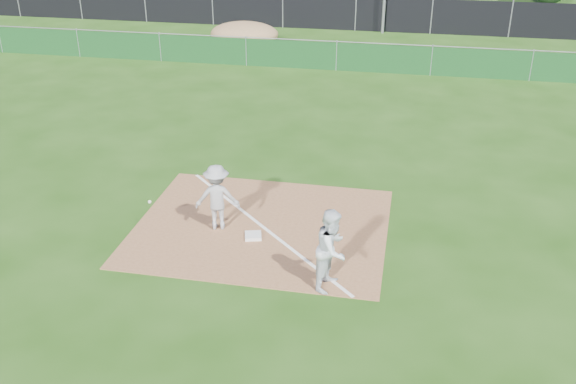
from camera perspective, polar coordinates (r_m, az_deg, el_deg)
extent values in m
plane|color=#1C410E|center=(23.62, 2.72, 7.53)|extent=(90.00, 90.00, 0.00)
cube|color=brown|center=(15.52, -2.35, -3.07)|extent=(6.00, 5.00, 0.02)
cube|color=white|center=(15.51, -2.35, -3.02)|extent=(5.01, 5.01, 0.01)
cube|color=#0F3915|center=(28.20, 4.33, 11.91)|extent=(44.00, 0.05, 1.20)
ellipsoid|color=olive|center=(32.48, -3.90, 13.84)|extent=(3.38, 2.60, 1.17)
cube|color=black|center=(35.90, 6.03, 15.49)|extent=(46.00, 0.04, 1.80)
cube|color=black|center=(40.96, 6.70, 15.54)|extent=(46.00, 9.00, 0.01)
cube|color=silver|center=(15.04, -3.12, -3.91)|extent=(0.47, 0.47, 0.08)
imported|color=#A3A3A5|center=(15.16, -6.32, -0.46)|extent=(1.16, 0.83, 1.62)
sphere|color=white|center=(15.36, -12.20, -0.86)|extent=(0.08, 0.08, 0.08)
imported|color=silver|center=(12.97, 3.95, -5.08)|extent=(0.87, 1.00, 1.76)
imported|color=#93969A|center=(40.51, -3.15, 16.70)|extent=(5.05, 3.40, 1.60)
imported|color=black|center=(39.66, 5.64, 16.42)|extent=(5.17, 3.17, 1.61)
imported|color=black|center=(39.33, 11.86, 15.66)|extent=(4.57, 2.51, 1.25)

